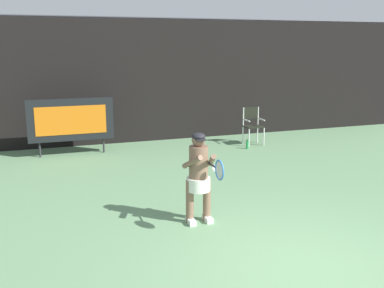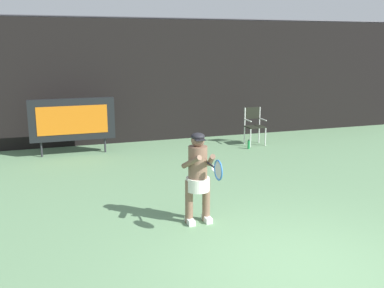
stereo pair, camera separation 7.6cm
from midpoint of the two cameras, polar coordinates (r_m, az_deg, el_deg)
The scene contains 7 objects.
ground at distance 6.12m, azimuth 15.39°, elevation -16.25°, with size 18.00×22.00×0.03m.
backdrop_screen at distance 13.47m, azimuth -5.23°, elevation 8.02°, with size 18.00×0.12×3.66m.
scoreboard at distance 12.16m, azimuth -14.88°, elevation 3.03°, with size 2.20×0.21×1.50m.
umpire_chair at distance 13.18m, azimuth 8.12°, elevation 2.61°, with size 0.52×0.44×1.08m.
water_bottle at distance 12.66m, azimuth 7.43°, elevation -0.07°, with size 0.07×0.07×0.27m.
tennis_player at distance 7.28m, azimuth 1.08°, elevation -3.83°, with size 0.54×0.61×1.51m.
tennis_racket at distance 6.63m, azimuth 3.63°, elevation -3.30°, with size 0.03×0.60×0.31m.
Camera 2 is at (-3.08, -4.57, 2.91)m, focal length 41.73 mm.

